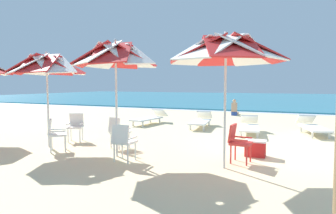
{
  "coord_description": "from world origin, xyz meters",
  "views": [
    {
      "loc": [
        0.19,
        -8.45,
        1.77
      ],
      "look_at": [
        -3.67,
        0.57,
        1.0
      ],
      "focal_mm": 31.52,
      "sensor_mm": 36.0,
      "label": 1
    }
  ],
  "objects_px": {
    "beach_umbrella_0": "(226,51)",
    "plastic_chair_0": "(238,141)",
    "sun_lounger_2": "(201,121)",
    "sun_lounger_3": "(149,118)",
    "plastic_chair_2": "(123,140)",
    "beach_umbrella_1": "(116,56)",
    "sun_lounger_1": "(249,126)",
    "beach_umbrella_2": "(47,66)",
    "beachgoer_seated": "(235,110)",
    "sun_lounger_0": "(313,126)",
    "plastic_chair_1": "(118,131)",
    "cooler_box": "(255,148)",
    "plastic_chair_3": "(76,125)",
    "plastic_chair_4": "(55,133)"
  },
  "relations": [
    {
      "from": "beach_umbrella_0",
      "to": "plastic_chair_0",
      "type": "height_order",
      "value": "beach_umbrella_0"
    },
    {
      "from": "sun_lounger_2",
      "to": "sun_lounger_3",
      "type": "height_order",
      "value": "same"
    },
    {
      "from": "plastic_chair_2",
      "to": "sun_lounger_3",
      "type": "bearing_deg",
      "value": 111.39
    },
    {
      "from": "beach_umbrella_1",
      "to": "sun_lounger_1",
      "type": "distance_m",
      "value": 5.64
    },
    {
      "from": "beach_umbrella_2",
      "to": "beachgoer_seated",
      "type": "bearing_deg",
      "value": 72.86
    },
    {
      "from": "beach_umbrella_0",
      "to": "sun_lounger_3",
      "type": "bearing_deg",
      "value": 129.48
    },
    {
      "from": "sun_lounger_2",
      "to": "sun_lounger_3",
      "type": "xyz_separation_m",
      "value": [
        -2.4,
        0.09,
        0.0
      ]
    },
    {
      "from": "beach_umbrella_0",
      "to": "sun_lounger_0",
      "type": "relative_size",
      "value": 1.27
    },
    {
      "from": "beach_umbrella_1",
      "to": "sun_lounger_1",
      "type": "bearing_deg",
      "value": 60.9
    },
    {
      "from": "beachgoer_seated",
      "to": "plastic_chair_1",
      "type": "bearing_deg",
      "value": -97.68
    },
    {
      "from": "cooler_box",
      "to": "beachgoer_seated",
      "type": "relative_size",
      "value": 0.54
    },
    {
      "from": "plastic_chair_3",
      "to": "plastic_chair_4",
      "type": "relative_size",
      "value": 1.0
    },
    {
      "from": "plastic_chair_1",
      "to": "beach_umbrella_2",
      "type": "bearing_deg",
      "value": -163.05
    },
    {
      "from": "plastic_chair_0",
      "to": "cooler_box",
      "type": "bearing_deg",
      "value": 68.31
    },
    {
      "from": "cooler_box",
      "to": "beach_umbrella_0",
      "type": "bearing_deg",
      "value": -110.14
    },
    {
      "from": "plastic_chair_0",
      "to": "cooler_box",
      "type": "relative_size",
      "value": 1.73
    },
    {
      "from": "beach_umbrella_0",
      "to": "beachgoer_seated",
      "type": "distance_m",
      "value": 11.05
    },
    {
      "from": "beach_umbrella_0",
      "to": "plastic_chair_3",
      "type": "distance_m",
      "value": 5.39
    },
    {
      "from": "beach_umbrella_0",
      "to": "beach_umbrella_2",
      "type": "xyz_separation_m",
      "value": [
        -5.0,
        0.15,
        -0.18
      ]
    },
    {
      "from": "beach_umbrella_2",
      "to": "plastic_chair_3",
      "type": "bearing_deg",
      "value": 83.65
    },
    {
      "from": "plastic_chair_0",
      "to": "sun_lounger_2",
      "type": "height_order",
      "value": "plastic_chair_0"
    },
    {
      "from": "beachgoer_seated",
      "to": "plastic_chair_0",
      "type": "bearing_deg",
      "value": -79.21
    },
    {
      "from": "plastic_chair_1",
      "to": "plastic_chair_3",
      "type": "distance_m",
      "value": 1.84
    },
    {
      "from": "plastic_chair_3",
      "to": "sun_lounger_2",
      "type": "distance_m",
      "value": 5.09
    },
    {
      "from": "plastic_chair_0",
      "to": "sun_lounger_3",
      "type": "xyz_separation_m",
      "value": [
        -4.72,
        4.95,
        -0.22
      ]
    },
    {
      "from": "sun_lounger_3",
      "to": "beach_umbrella_0",
      "type": "bearing_deg",
      "value": -50.52
    },
    {
      "from": "beach_umbrella_1",
      "to": "plastic_chair_1",
      "type": "relative_size",
      "value": 3.28
    },
    {
      "from": "beach_umbrella_0",
      "to": "cooler_box",
      "type": "height_order",
      "value": "beach_umbrella_0"
    },
    {
      "from": "plastic_chair_4",
      "to": "beachgoer_seated",
      "type": "xyz_separation_m",
      "value": [
        2.68,
        10.9,
        -0.2
      ]
    },
    {
      "from": "beach_umbrella_1",
      "to": "plastic_chair_2",
      "type": "xyz_separation_m",
      "value": [
        0.41,
        -0.37,
        -1.93
      ]
    },
    {
      "from": "beach_umbrella_2",
      "to": "beachgoer_seated",
      "type": "relative_size",
      "value": 2.88
    },
    {
      "from": "plastic_chair_2",
      "to": "beach_umbrella_2",
      "type": "height_order",
      "value": "beach_umbrella_2"
    },
    {
      "from": "plastic_chair_0",
      "to": "beachgoer_seated",
      "type": "bearing_deg",
      "value": 100.79
    },
    {
      "from": "sun_lounger_2",
      "to": "beachgoer_seated",
      "type": "height_order",
      "value": "beachgoer_seated"
    },
    {
      "from": "beach_umbrella_0",
      "to": "beachgoer_seated",
      "type": "xyz_separation_m",
      "value": [
        -1.75,
        10.7,
        -2.16
      ]
    },
    {
      "from": "beach_umbrella_0",
      "to": "plastic_chair_4",
      "type": "relative_size",
      "value": 3.28
    },
    {
      "from": "sun_lounger_0",
      "to": "cooler_box",
      "type": "xyz_separation_m",
      "value": [
        -1.47,
        -4.07,
        -0.08
      ]
    },
    {
      "from": "beach_umbrella_1",
      "to": "sun_lounger_3",
      "type": "bearing_deg",
      "value": 108.96
    },
    {
      "from": "plastic_chair_0",
      "to": "sun_lounger_3",
      "type": "bearing_deg",
      "value": 133.67
    },
    {
      "from": "beachgoer_seated",
      "to": "sun_lounger_1",
      "type": "bearing_deg",
      "value": -75.06
    },
    {
      "from": "beach_umbrella_0",
      "to": "beach_umbrella_2",
      "type": "relative_size",
      "value": 1.06
    },
    {
      "from": "beach_umbrella_1",
      "to": "sun_lounger_2",
      "type": "relative_size",
      "value": 1.29
    },
    {
      "from": "sun_lounger_1",
      "to": "sun_lounger_2",
      "type": "relative_size",
      "value": 1.0
    },
    {
      "from": "beach_umbrella_0",
      "to": "plastic_chair_4",
      "type": "bearing_deg",
      "value": -177.45
    },
    {
      "from": "beach_umbrella_1",
      "to": "plastic_chair_3",
      "type": "bearing_deg",
      "value": 152.78
    },
    {
      "from": "sun_lounger_3",
      "to": "plastic_chair_1",
      "type": "bearing_deg",
      "value": -73.15
    },
    {
      "from": "plastic_chair_4",
      "to": "sun_lounger_0",
      "type": "height_order",
      "value": "plastic_chair_4"
    },
    {
      "from": "plastic_chair_3",
      "to": "plastic_chair_1",
      "type": "bearing_deg",
      "value": -12.63
    },
    {
      "from": "sun_lounger_0",
      "to": "sun_lounger_3",
      "type": "distance_m",
      "value": 6.49
    },
    {
      "from": "plastic_chair_1",
      "to": "sun_lounger_0",
      "type": "distance_m",
      "value": 6.86
    }
  ]
}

